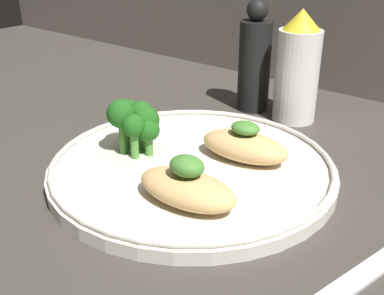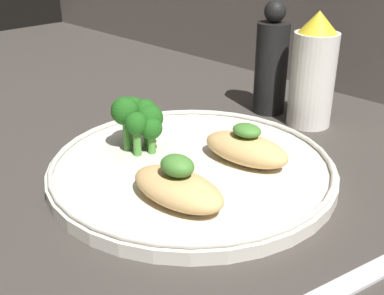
# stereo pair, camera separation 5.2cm
# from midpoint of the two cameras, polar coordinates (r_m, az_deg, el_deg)

# --- Properties ---
(ground_plane) EXTENTS (1.80, 1.80, 0.01)m
(ground_plane) POSITION_cam_midpoint_polar(r_m,az_deg,el_deg) (0.54, 2.77, -3.80)
(ground_plane) COLOR #3D3833
(plate) EXTENTS (0.32, 0.32, 0.02)m
(plate) POSITION_cam_midpoint_polar(r_m,az_deg,el_deg) (0.53, 2.81, -2.40)
(plate) COLOR silver
(plate) RESTS_ON ground_plane
(grilled_meat_front) EXTENTS (0.11, 0.06, 0.05)m
(grilled_meat_front) POSITION_cam_midpoint_polar(r_m,az_deg,el_deg) (0.45, 1.59, -4.69)
(grilled_meat_front) COLOR tan
(grilled_meat_front) RESTS_ON plate
(grilled_meat_middle) EXTENTS (0.11, 0.06, 0.05)m
(grilled_meat_middle) POSITION_cam_midpoint_polar(r_m,az_deg,el_deg) (0.53, 9.21, -0.11)
(grilled_meat_middle) COLOR tan
(grilled_meat_middle) RESTS_ON plate
(broccoli_bunch) EXTENTS (0.07, 0.05, 0.07)m
(broccoli_bunch) POSITION_cam_midpoint_polar(r_m,az_deg,el_deg) (0.55, -3.71, 3.57)
(broccoli_bunch) COLOR #4C8E38
(broccoli_bunch) RESTS_ON plate
(sauce_bottle) EXTENTS (0.06, 0.06, 0.16)m
(sauce_bottle) POSITION_cam_midpoint_polar(r_m,az_deg,el_deg) (0.68, 16.36, 8.50)
(sauce_bottle) COLOR white
(sauce_bottle) RESTS_ON ground_plane
(pepper_grinder) EXTENTS (0.05, 0.05, 0.16)m
(pepper_grinder) POSITION_cam_midpoint_polar(r_m,az_deg,el_deg) (0.71, 11.51, 9.67)
(pepper_grinder) COLOR black
(pepper_grinder) RESTS_ON ground_plane
(fork) EXTENTS (0.06, 0.17, 0.01)m
(fork) POSITION_cam_midpoint_polar(r_m,az_deg,el_deg) (0.43, 23.36, -13.75)
(fork) COLOR silver
(fork) RESTS_ON ground_plane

